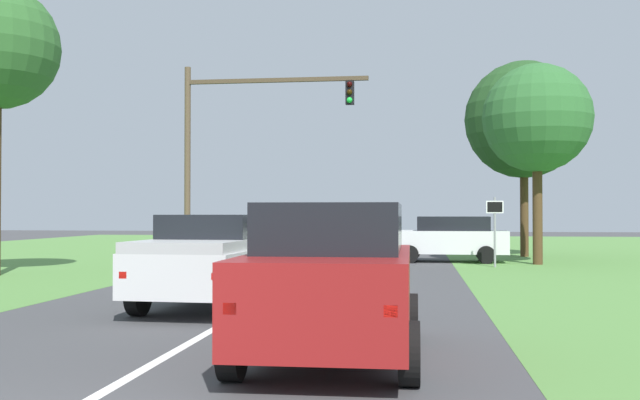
{
  "coord_description": "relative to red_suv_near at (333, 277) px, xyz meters",
  "views": [
    {
      "loc": [
        3.32,
        -5.16,
        1.91
      ],
      "look_at": [
        0.62,
        15.33,
        2.28
      ],
      "focal_mm": 41.44,
      "sensor_mm": 36.0,
      "label": 1
    }
  ],
  "objects": [
    {
      "name": "ground_plane",
      "position": [
        -2.22,
        7.5,
        -1.06
      ],
      "size": [
        120.0,
        120.0,
        0.0
      ],
      "primitive_type": "plane",
      "color": "#424244"
    },
    {
      "name": "red_suv_near",
      "position": [
        0.0,
        0.0,
        0.0
      ],
      "size": [
        2.26,
        4.52,
        2.04
      ],
      "color": "maroon",
      "rests_on": "ground_plane"
    },
    {
      "name": "pickup_truck_lead",
      "position": [
        -2.97,
        5.04,
        -0.1
      ],
      "size": [
        2.46,
        5.62,
        1.88
      ],
      "color": "silver",
      "rests_on": "ground_plane"
    },
    {
      "name": "traffic_light",
      "position": [
        -5.99,
        18.36,
        3.98
      ],
      "size": [
        7.25,
        0.4,
        7.67
      ],
      "color": "brown",
      "rests_on": "ground_plane"
    },
    {
      "name": "keep_moving_sign",
      "position": [
        3.82,
        16.98,
        0.52
      ],
      "size": [
        0.6,
        0.09,
        2.48
      ],
      "color": "gray",
      "rests_on": "ground_plane"
    },
    {
      "name": "oak_tree_right",
      "position": [
        5.55,
        18.6,
        4.38
      ],
      "size": [
        4.05,
        4.05,
        7.49
      ],
      "color": "#4C351E",
      "rests_on": "ground_plane"
    },
    {
      "name": "crossing_suv_far",
      "position": [
        2.34,
        19.69,
        -0.12
      ],
      "size": [
        4.68,
        2.28,
        1.78
      ],
      "color": "silver",
      "rests_on": "ground_plane"
    },
    {
      "name": "extra_tree_1",
      "position": [
        5.77,
        23.63,
        4.95
      ],
      "size": [
        5.16,
        5.16,
        8.61
      ],
      "color": "#4C351E",
      "rests_on": "ground_plane"
    }
  ]
}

